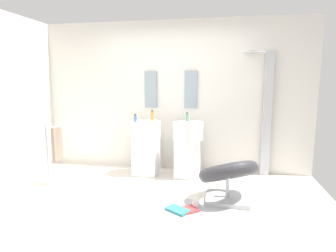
{
  "coord_description": "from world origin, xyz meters",
  "views": [
    {
      "loc": [
        0.88,
        -3.29,
        1.58
      ],
      "look_at": [
        0.15,
        0.55,
        0.95
      ],
      "focal_mm": 30.19,
      "sensor_mm": 36.0,
      "label": 1
    }
  ],
  "objects_px": {
    "soap_bottle_amber": "(152,116)",
    "soap_bottle_blue": "(135,118)",
    "pedestal_sink_left": "(146,145)",
    "magazine_teal": "(178,210)",
    "towel_rack": "(56,145)",
    "pedestal_sink_right": "(188,147)",
    "soap_bottle_green": "(187,117)",
    "lounge_chair": "(228,176)",
    "coffee_mug": "(196,203)",
    "shower_column": "(266,111)",
    "magazine_red": "(188,210)"
  },
  "relations": [
    {
      "from": "pedestal_sink_right",
      "to": "towel_rack",
      "type": "bearing_deg",
      "value": -157.67
    },
    {
      "from": "pedestal_sink_left",
      "to": "lounge_chair",
      "type": "relative_size",
      "value": 0.93
    },
    {
      "from": "magazine_red",
      "to": "soap_bottle_amber",
      "type": "relative_size",
      "value": 1.23
    },
    {
      "from": "towel_rack",
      "to": "magazine_red",
      "type": "xyz_separation_m",
      "value": [
        2.06,
        -0.5,
        -0.61
      ]
    },
    {
      "from": "lounge_chair",
      "to": "soap_bottle_amber",
      "type": "bearing_deg",
      "value": 142.37
    },
    {
      "from": "towel_rack",
      "to": "pedestal_sink_left",
      "type": "bearing_deg",
      "value": 33.28
    },
    {
      "from": "towel_rack",
      "to": "coffee_mug",
      "type": "xyz_separation_m",
      "value": [
        2.14,
        -0.38,
        -0.57
      ]
    },
    {
      "from": "pedestal_sink_left",
      "to": "towel_rack",
      "type": "distance_m",
      "value": 1.42
    },
    {
      "from": "pedestal_sink_left",
      "to": "magazine_teal",
      "type": "bearing_deg",
      "value": -60.43
    },
    {
      "from": "pedestal_sink_left",
      "to": "towel_rack",
      "type": "height_order",
      "value": "pedestal_sink_left"
    },
    {
      "from": "lounge_chair",
      "to": "soap_bottle_blue",
      "type": "bearing_deg",
      "value": 152.22
    },
    {
      "from": "pedestal_sink_right",
      "to": "soap_bottle_blue",
      "type": "xyz_separation_m",
      "value": [
        -0.86,
        -0.09,
        0.47
      ]
    },
    {
      "from": "pedestal_sink_left",
      "to": "lounge_chair",
      "type": "distance_m",
      "value": 1.61
    },
    {
      "from": "pedestal_sink_left",
      "to": "towel_rack",
      "type": "relative_size",
      "value": 1.06
    },
    {
      "from": "lounge_chair",
      "to": "magazine_teal",
      "type": "height_order",
      "value": "lounge_chair"
    },
    {
      "from": "pedestal_sink_right",
      "to": "soap_bottle_amber",
      "type": "xyz_separation_m",
      "value": [
        -0.62,
        0.09,
        0.49
      ]
    },
    {
      "from": "magazine_teal",
      "to": "coffee_mug",
      "type": "distance_m",
      "value": 0.26
    },
    {
      "from": "towel_rack",
      "to": "soap_bottle_green",
      "type": "relative_size",
      "value": 6.22
    },
    {
      "from": "coffee_mug",
      "to": "soap_bottle_amber",
      "type": "bearing_deg",
      "value": 124.71
    },
    {
      "from": "magazine_red",
      "to": "soap_bottle_blue",
      "type": "distance_m",
      "value": 1.83
    },
    {
      "from": "pedestal_sink_left",
      "to": "soap_bottle_amber",
      "type": "bearing_deg",
      "value": 45.7
    },
    {
      "from": "towel_rack",
      "to": "coffee_mug",
      "type": "bearing_deg",
      "value": -10.05
    },
    {
      "from": "pedestal_sink_left",
      "to": "coffee_mug",
      "type": "bearing_deg",
      "value": -50.48
    },
    {
      "from": "magazine_teal",
      "to": "soap_bottle_amber",
      "type": "bearing_deg",
      "value": 147.28
    },
    {
      "from": "pedestal_sink_right",
      "to": "magazine_teal",
      "type": "xyz_separation_m",
      "value": [
        0.04,
        -1.32,
        -0.47
      ]
    },
    {
      "from": "soap_bottle_green",
      "to": "soap_bottle_amber",
      "type": "relative_size",
      "value": 0.86
    },
    {
      "from": "lounge_chair",
      "to": "magazine_teal",
      "type": "bearing_deg",
      "value": -143.42
    },
    {
      "from": "shower_column",
      "to": "magazine_teal",
      "type": "xyz_separation_m",
      "value": [
        -1.21,
        -1.63,
        -1.05
      ]
    },
    {
      "from": "shower_column",
      "to": "towel_rack",
      "type": "xyz_separation_m",
      "value": [
        -3.14,
        -1.09,
        -0.45
      ]
    },
    {
      "from": "lounge_chair",
      "to": "soap_bottle_green",
      "type": "distance_m",
      "value": 1.36
    },
    {
      "from": "pedestal_sink_left",
      "to": "soap_bottle_blue",
      "type": "distance_m",
      "value": 0.5
    },
    {
      "from": "pedestal_sink_right",
      "to": "lounge_chair",
      "type": "bearing_deg",
      "value": -53.97
    },
    {
      "from": "soap_bottle_amber",
      "to": "pedestal_sink_right",
      "type": "bearing_deg",
      "value": -8.43
    },
    {
      "from": "shower_column",
      "to": "soap_bottle_amber",
      "type": "xyz_separation_m",
      "value": [
        -1.87,
        -0.22,
        -0.09
      ]
    },
    {
      "from": "lounge_chair",
      "to": "towel_rack",
      "type": "xyz_separation_m",
      "value": [
        -2.53,
        0.1,
        0.28
      ]
    },
    {
      "from": "shower_column",
      "to": "soap_bottle_green",
      "type": "bearing_deg",
      "value": -171.89
    },
    {
      "from": "magazine_teal",
      "to": "soap_bottle_green",
      "type": "xyz_separation_m",
      "value": [
        -0.07,
        1.45,
        0.95
      ]
    },
    {
      "from": "pedestal_sink_right",
      "to": "shower_column",
      "type": "height_order",
      "value": "shower_column"
    },
    {
      "from": "pedestal_sink_right",
      "to": "magazine_teal",
      "type": "height_order",
      "value": "pedestal_sink_right"
    },
    {
      "from": "pedestal_sink_left",
      "to": "soap_bottle_blue",
      "type": "xyz_separation_m",
      "value": [
        -0.15,
        -0.09,
        0.47
      ]
    },
    {
      "from": "magazine_teal",
      "to": "soap_bottle_green",
      "type": "bearing_deg",
      "value": 125.08
    },
    {
      "from": "soap_bottle_amber",
      "to": "soap_bottle_blue",
      "type": "bearing_deg",
      "value": -143.24
    },
    {
      "from": "pedestal_sink_right",
      "to": "coffee_mug",
      "type": "height_order",
      "value": "pedestal_sink_right"
    },
    {
      "from": "pedestal_sink_left",
      "to": "soap_bottle_amber",
      "type": "xyz_separation_m",
      "value": [
        0.09,
        0.09,
        0.49
      ]
    },
    {
      "from": "pedestal_sink_left",
      "to": "lounge_chair",
      "type": "bearing_deg",
      "value": -33.09
    },
    {
      "from": "towel_rack",
      "to": "soap_bottle_amber",
      "type": "relative_size",
      "value": 5.37
    },
    {
      "from": "magazine_teal",
      "to": "towel_rack",
      "type": "bearing_deg",
      "value": -163.43
    },
    {
      "from": "shower_column",
      "to": "magazine_red",
      "type": "xyz_separation_m",
      "value": [
        -1.09,
        -1.59,
        -1.06
      ]
    },
    {
      "from": "shower_column",
      "to": "soap_bottle_amber",
      "type": "height_order",
      "value": "shower_column"
    },
    {
      "from": "magazine_red",
      "to": "soap_bottle_green",
      "type": "distance_m",
      "value": 1.71
    }
  ]
}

